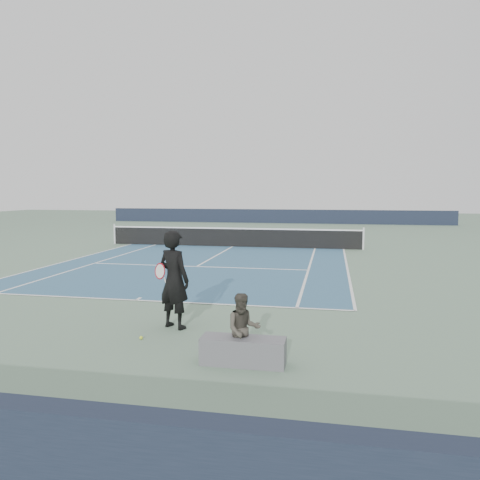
% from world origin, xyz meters
% --- Properties ---
extents(ground, '(80.00, 80.00, 0.00)m').
position_xyz_m(ground, '(0.00, 0.00, 0.00)').
color(ground, slate).
extents(court_surface, '(10.97, 23.77, 0.01)m').
position_xyz_m(court_surface, '(0.00, 0.00, 0.01)').
color(court_surface, '#345D7D').
rests_on(court_surface, ground).
extents(tennis_net, '(12.90, 0.10, 1.07)m').
position_xyz_m(tennis_net, '(0.00, 0.00, 0.50)').
color(tennis_net, silver).
rests_on(tennis_net, ground).
extents(windscreen_far, '(30.00, 0.25, 1.20)m').
position_xyz_m(windscreen_far, '(0.00, 17.88, 0.60)').
color(windscreen_far, black).
rests_on(windscreen_far, ground).
extents(tennis_player, '(0.92, 0.80, 2.02)m').
position_xyz_m(tennis_player, '(1.76, -13.96, 1.01)').
color(tennis_player, black).
rests_on(tennis_player, ground).
extents(tennis_ball, '(0.07, 0.07, 0.07)m').
position_xyz_m(tennis_ball, '(1.39, -14.81, 0.03)').
color(tennis_ball, '#D6E82F').
rests_on(tennis_ball, ground).
extents(spectator_bench, '(1.44, 0.87, 1.18)m').
position_xyz_m(spectator_bench, '(3.53, -15.69, 0.41)').
color(spectator_bench, slate).
rests_on(spectator_bench, ground).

